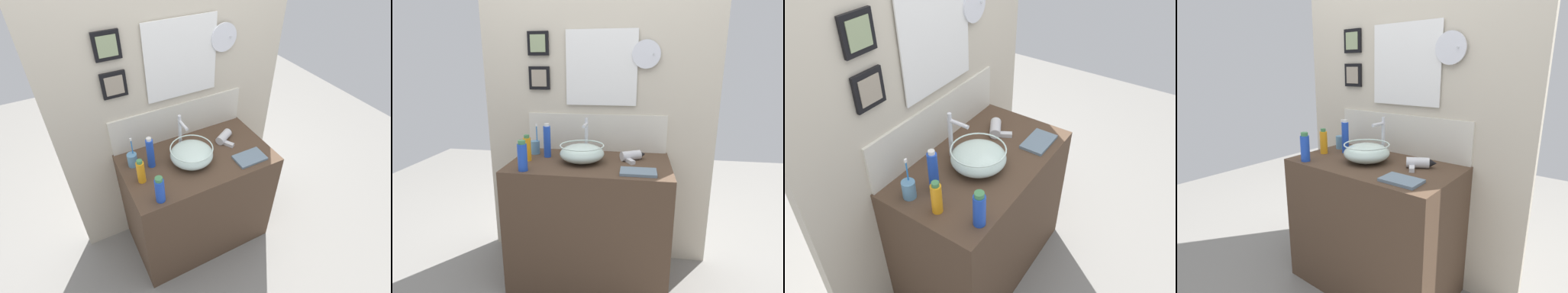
# 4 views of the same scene
# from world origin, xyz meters

# --- Properties ---
(ground_plane) EXTENTS (6.00, 6.00, 0.00)m
(ground_plane) POSITION_xyz_m (0.00, 0.00, 0.00)
(ground_plane) COLOR gray
(vanity_counter) EXTENTS (1.00, 0.57, 0.83)m
(vanity_counter) POSITION_xyz_m (0.00, 0.00, 0.42)
(vanity_counter) COLOR #4C3828
(vanity_counter) RESTS_ON ground
(back_panel) EXTENTS (1.64, 0.09, 2.57)m
(back_panel) POSITION_xyz_m (-0.00, 0.32, 1.29)
(back_panel) COLOR beige
(back_panel) RESTS_ON ground
(glass_bowl_sink) EXTENTS (0.28, 0.28, 0.11)m
(glass_bowl_sink) POSITION_xyz_m (-0.05, -0.01, 0.89)
(glass_bowl_sink) COLOR silver
(glass_bowl_sink) RESTS_ON vanity_counter
(faucet) EXTENTS (0.02, 0.12, 0.26)m
(faucet) POSITION_xyz_m (-0.05, 0.14, 0.98)
(faucet) COLOR silver
(faucet) RESTS_ON vanity_counter
(hair_drier) EXTENTS (0.18, 0.18, 0.06)m
(hair_drier) POSITION_xyz_m (0.27, 0.08, 0.86)
(hair_drier) COLOR silver
(hair_drier) RESTS_ON vanity_counter
(toothbrush_cup) EXTENTS (0.06, 0.06, 0.21)m
(toothbrush_cup) POSITION_xyz_m (-0.40, 0.13, 0.88)
(toothbrush_cup) COLOR #598CB2
(toothbrush_cup) RESTS_ON vanity_counter
(shampoo_bottle) EXTENTS (0.05, 0.05, 0.17)m
(shampoo_bottle) POSITION_xyz_m (-0.40, -0.03, 0.91)
(shampoo_bottle) COLOR orange
(shampoo_bottle) RESTS_ON vanity_counter
(spray_bottle) EXTENTS (0.06, 0.06, 0.18)m
(spray_bottle) POSITION_xyz_m (-0.36, -0.23, 0.92)
(spray_bottle) COLOR blue
(spray_bottle) RESTS_ON vanity_counter
(soap_dispenser) EXTENTS (0.05, 0.05, 0.23)m
(soap_dispenser) POSITION_xyz_m (-0.30, 0.07, 0.94)
(soap_dispenser) COLOR blue
(soap_dispenser) RESTS_ON vanity_counter
(hand_towel) EXTENTS (0.21, 0.13, 0.02)m
(hand_towel) POSITION_xyz_m (0.30, -0.17, 0.84)
(hand_towel) COLOR slate
(hand_towel) RESTS_ON vanity_counter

